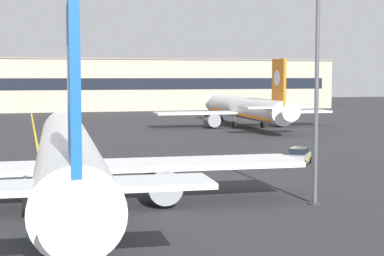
# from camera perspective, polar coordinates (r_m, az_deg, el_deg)

# --- Properties ---
(taxiway_centreline) EXTENTS (2.60, 179.99, 0.01)m
(taxiway_centreline) POSITION_cam_1_polar(r_m,az_deg,el_deg) (60.40, -13.73, -3.61)
(taxiway_centreline) COLOR yellow
(taxiway_centreline) RESTS_ON ground
(airliner_foreground) EXTENTS (32.22, 41.52, 11.65)m
(airliner_foreground) POSITION_cam_1_polar(r_m,az_deg,el_deg) (41.26, -11.43, -2.71)
(airliner_foreground) COLOR white
(airliner_foreground) RESTS_ON ground
(airliner_background) EXTENTS (30.90, 39.87, 11.19)m
(airliner_background) POSITION_cam_1_polar(r_m,az_deg,el_deg) (105.13, 4.94, 1.81)
(airliner_background) COLOR white
(airliner_background) RESTS_ON ground
(apron_lamp_post) EXTENTS (2.24, 0.90, 14.30)m
(apron_lamp_post) POSITION_cam_1_polar(r_m,az_deg,el_deg) (42.32, 11.42, 3.04)
(apron_lamp_post) COLOR #515156
(apron_lamp_post) RESTS_ON ground
(service_car_fifth) EXTENTS (3.93, 4.45, 1.79)m
(service_car_fifth) POSITION_cam_1_polar(r_m,az_deg,el_deg) (61.94, 9.81, -2.62)
(service_car_fifth) COLOR #B7B7BC
(service_car_fifth) RESTS_ON ground
(safety_cone_by_nose_gear) EXTENTS (0.44, 0.44, 0.55)m
(safety_cone_by_nose_gear) POSITION_cam_1_polar(r_m,az_deg,el_deg) (56.72, -10.60, -3.83)
(safety_cone_by_nose_gear) COLOR orange
(safety_cone_by_nose_gear) RESTS_ON ground
(terminal_building) EXTENTS (152.10, 12.40, 13.19)m
(terminal_building) POSITION_cam_1_polar(r_m,az_deg,el_deg) (157.10, -13.52, 3.91)
(terminal_building) COLOR #B2A893
(terminal_building) RESTS_ON ground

